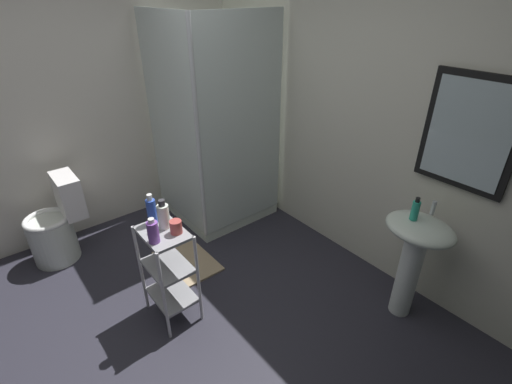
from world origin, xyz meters
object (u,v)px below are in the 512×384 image
Objects in this scene: pedestal_sink at (415,249)px; toilet at (57,227)px; storage_cart at (168,267)px; hand_soap_bottle at (415,210)px; lotion_bottle_white at (163,216)px; rinse_cup at (176,227)px; shower_stall at (214,177)px; conditioner_bottle_purple at (153,232)px; shampoo_bottle_blue at (152,211)px; bath_mat at (187,261)px.

pedestal_sink is 2.91m from toilet.
hand_soap_bottle reaches higher than storage_cart.
lotion_bottle_white is (-1.09, -1.29, 0.25)m from pedestal_sink.
rinse_cup is at bearing -127.34° from hand_soap_bottle.
shower_stall is 9.56× the size of lotion_bottle_white.
lotion_bottle_white is at bearing 130.05° from conditioner_bottle_purple.
toilet is 3.63× the size of lotion_bottle_white.
shower_stall is at bearing 136.76° from rinse_cup.
shampoo_bottle_blue reaches higher than pedestal_sink.
shower_stall reaches higher than lotion_bottle_white.
shower_stall is at bearing -171.28° from hand_soap_bottle.
shower_stall is 2.01m from pedestal_sink.
toilet is 1.17m from bath_mat.
rinse_cup is (0.99, -0.93, 0.32)m from shower_stall.
hand_soap_bottle is (2.24, 1.75, 0.57)m from toilet.
shower_stall is at bearing 126.70° from bath_mat.
conditioner_bottle_purple is at bearing -47.61° from shower_stall.
storage_cart is 4.54× the size of hand_soap_bottle.
conditioner_bottle_purple is at bearing -41.07° from bath_mat.
hand_soap_bottle is at bearing -143.47° from pedestal_sink.
storage_cart is 8.20× the size of rinse_cup.
lotion_bottle_white is at bearing -47.32° from shower_stall.
toilet reaches higher than bath_mat.
pedestal_sink is at bearing 36.53° from hand_soap_bottle.
shower_stall reaches higher than pedestal_sink.
shampoo_bottle_blue is 0.11m from lotion_bottle_white.
storage_cart is at bearing -127.84° from hand_soap_bottle.
shower_stall is 1.49m from toilet.
pedestal_sink is 8.97× the size of rinse_cup.
shower_stall is 2.47× the size of pedestal_sink.
toilet is at bearing -158.31° from rinse_cup.
toilet is 1.47m from rinse_cup.
storage_cart is at bearing 20.09° from toilet.
pedestal_sink is 1.71m from lotion_bottle_white.
conditioner_bottle_purple is at bearing -124.10° from hand_soap_bottle.
storage_cart is 0.42m from shampoo_bottle_blue.
hand_soap_bottle is 1.81× the size of rinse_cup.
lotion_bottle_white is 0.35× the size of bath_mat.
bath_mat is (-1.50, -0.96, -0.57)m from pedestal_sink.
hand_soap_bottle reaches higher than toilet.
toilet is at bearing -159.91° from storage_cart.
shampoo_bottle_blue is (-1.14, -1.29, -0.05)m from hand_soap_bottle.
shower_stall is 11.58× the size of conditioner_bottle_purple.
bath_mat is (0.47, -0.63, -0.45)m from shower_stall.
bath_mat is at bearing 138.93° from conditioner_bottle_purple.
lotion_bottle_white is at bearing 134.14° from storage_cart.
lotion_bottle_white is (-0.11, 0.13, 0.01)m from conditioner_bottle_purple.
storage_cart is 0.72m from bath_mat.
pedestal_sink is 1.35× the size of bath_mat.
shampoo_bottle_blue is at bearing -49.23° from bath_mat.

